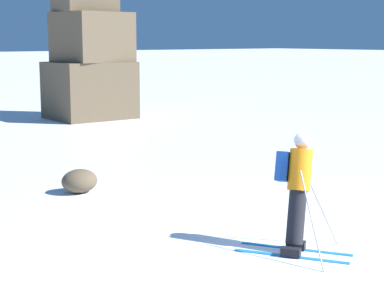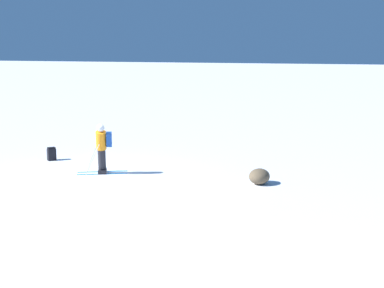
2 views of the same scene
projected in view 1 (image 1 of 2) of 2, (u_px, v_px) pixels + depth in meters
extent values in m
plane|color=white|center=(323.00, 244.00, 9.84)|extent=(300.00, 300.00, 0.00)
cube|color=#1E7AC6|center=(291.00, 256.00, 9.28)|extent=(0.96, 1.48, 0.01)
cube|color=#1E7AC6|center=(296.00, 249.00, 9.61)|extent=(0.96, 1.48, 0.01)
cube|color=black|center=(291.00, 252.00, 9.27)|extent=(0.27, 0.31, 0.12)
cube|color=black|center=(296.00, 245.00, 9.60)|extent=(0.27, 0.31, 0.12)
cylinder|color=black|center=(296.00, 217.00, 9.50)|extent=(0.54, 0.47, 0.83)
cylinder|color=orange|center=(300.00, 170.00, 9.57)|extent=(0.60, 0.55, 0.69)
sphere|color=tan|center=(302.00, 142.00, 9.62)|extent=(0.35, 0.34, 0.28)
sphere|color=silver|center=(302.00, 140.00, 9.62)|extent=(0.41, 0.39, 0.32)
cube|color=#194293|center=(283.00, 167.00, 9.67)|extent=(0.43, 0.36, 0.50)
cylinder|color=#B7B7BC|center=(312.00, 220.00, 9.01)|extent=(0.41, 0.85, 1.23)
cylinder|color=#B7B7BC|center=(322.00, 209.00, 9.79)|extent=(0.36, 0.42, 1.10)
cube|color=brown|center=(90.00, 90.00, 25.34)|extent=(3.03, 2.58, 2.23)
cube|color=brown|center=(92.00, 37.00, 25.00)|extent=(2.80, 2.58, 1.91)
ellipsoid|color=brown|center=(79.00, 181.00, 13.12)|extent=(0.75, 0.64, 0.49)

